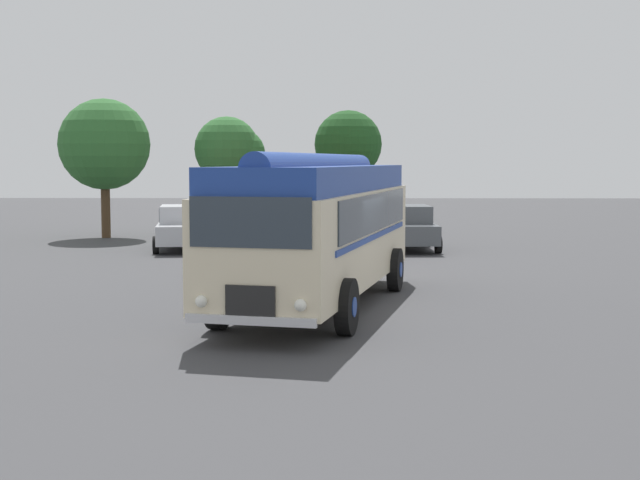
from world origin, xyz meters
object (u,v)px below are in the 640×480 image
(vintage_bus, at_px, (319,224))
(car_far_right, at_px, (409,227))
(car_near_left, at_px, (181,227))
(car_mid_right, at_px, (329,229))
(car_mid_left, at_px, (249,227))

(vintage_bus, xyz_separation_m, car_far_right, (3.17, 13.18, -1.05))
(vintage_bus, bearing_deg, car_far_right, 76.48)
(car_near_left, xyz_separation_m, car_far_right, (8.51, 0.22, 0.00))
(car_mid_right, distance_m, car_far_right, 3.12)
(car_mid_right, bearing_deg, car_mid_left, 165.62)
(vintage_bus, relative_size, car_mid_right, 2.47)
(car_mid_right, xyz_separation_m, car_far_right, (2.99, 0.90, 0.00))
(car_mid_right, bearing_deg, vintage_bus, -90.86)
(car_near_left, distance_m, car_mid_right, 5.57)
(car_near_left, relative_size, car_mid_right, 1.04)
(car_near_left, height_order, car_mid_right, same)
(car_mid_right, bearing_deg, car_near_left, 172.98)
(car_near_left, height_order, car_mid_left, same)
(car_mid_right, height_order, car_far_right, same)
(vintage_bus, height_order, car_mid_right, vintage_bus)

